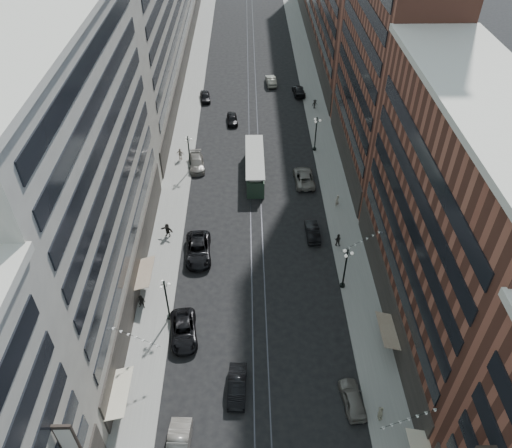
{
  "coord_description": "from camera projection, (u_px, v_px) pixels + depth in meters",
  "views": [
    {
      "loc": [
        -0.99,
        -4.96,
        40.73
      ],
      "look_at": [
        -0.15,
        37.02,
        5.0
      ],
      "focal_mm": 35.0,
      "sensor_mm": 36.0,
      "label": 1
    }
  ],
  "objects": [
    {
      "name": "pedestrian_6",
      "position": [
        180.0,
        154.0,
        73.26
      ],
      "size": [
        1.19,
        0.78,
        1.87
      ],
      "primitive_type": "imported",
      "rotation": [
        0.0,
        0.0,
        2.86
      ],
      "color": "#B9AA99",
      "rests_on": "sidewalk_west"
    },
    {
      "name": "car_10",
      "position": [
        312.0,
        231.0,
        60.69
      ],
      "size": [
        1.62,
        4.36,
        1.43
      ],
      "primitive_type": "imported",
      "rotation": [
        0.0,
        0.0,
        3.17
      ],
      "color": "black",
      "rests_on": "ground"
    },
    {
      "name": "pedestrian_4",
      "position": [
        380.0,
        413.0,
        42.33
      ],
      "size": [
        0.51,
        1.05,
        1.76
      ],
      "primitive_type": "imported",
      "rotation": [
        0.0,
        0.0,
        1.61
      ],
      "color": "beige",
      "rests_on": "sidewalk_east"
    },
    {
      "name": "sidewalk_east",
      "position": [
        319.0,
        118.0,
        83.6
      ],
      "size": [
        4.0,
        180.0,
        0.15
      ],
      "primitive_type": "cube",
      "color": "gray",
      "rests_on": "ground"
    },
    {
      "name": "lamppost_se_far",
      "position": [
        345.0,
        267.0,
        52.69
      ],
      "size": [
        1.03,
        1.14,
        5.52
      ],
      "color": "black",
      "rests_on": "sidewalk_east"
    },
    {
      "name": "pedestrian_7",
      "position": [
        338.0,
        240.0,
        59.12
      ],
      "size": [
        0.91,
        0.68,
        1.68
      ],
      "primitive_type": "imported",
      "rotation": [
        0.0,
        0.0,
        2.82
      ],
      "color": "black",
      "rests_on": "sidewalk_east"
    },
    {
      "name": "building_west_mid",
      "position": [
        75.0,
        180.0,
        45.99
      ],
      "size": [
        8.0,
        36.0,
        28.0
      ],
      "primitive_type": "cube",
      "color": "#A7A394",
      "rests_on": "ground"
    },
    {
      "name": "car_1",
      "position": [
        178.0,
        448.0,
        40.26
      ],
      "size": [
        1.96,
        5.11,
        1.66
      ],
      "primitive_type": "imported",
      "rotation": [
        0.0,
        0.0,
        -0.04
      ],
      "color": "slate",
      "rests_on": "ground"
    },
    {
      "name": "lamppost_se_mid",
      "position": [
        316.0,
        133.0,
        74.01
      ],
      "size": [
        1.03,
        1.14,
        5.52
      ],
      "color": "black",
      "rests_on": "sidewalk_east"
    },
    {
      "name": "lamppost_sw_mid",
      "position": [
        189.0,
        152.0,
        69.92
      ],
      "size": [
        1.03,
        1.14,
        5.52
      ],
      "color": "black",
      "rests_on": "sidewalk_west"
    },
    {
      "name": "car_13",
      "position": [
        232.0,
        119.0,
        82.14
      ],
      "size": [
        2.0,
        4.24,
        1.4
      ],
      "primitive_type": "imported",
      "rotation": [
        0.0,
        0.0,
        0.09
      ],
      "color": "black",
      "rests_on": "ground"
    },
    {
      "name": "rail_west",
      "position": [
        249.0,
        119.0,
        83.47
      ],
      "size": [
        0.12,
        180.0,
        0.02
      ],
      "primitive_type": "cube",
      "color": "#2D2D33",
      "rests_on": "ground"
    },
    {
      "name": "streetcar",
      "position": [
        255.0,
        166.0,
        70.13
      ],
      "size": [
        2.54,
        11.46,
        3.17
      ],
      "color": "#233829",
      "rests_on": "ground"
    },
    {
      "name": "car_2",
      "position": [
        184.0,
        331.0,
        49.24
      ],
      "size": [
        3.23,
        5.8,
        1.53
      ],
      "primitive_type": "imported",
      "rotation": [
        0.0,
        0.0,
        0.13
      ],
      "color": "black",
      "rests_on": "ground"
    },
    {
      "name": "car_9",
      "position": [
        205.0,
        97.0,
        88.32
      ],
      "size": [
        2.2,
        4.35,
        1.42
      ],
      "primitive_type": "imported",
      "rotation": [
        0.0,
        0.0,
        0.13
      ],
      "color": "black",
      "rests_on": "ground"
    },
    {
      "name": "car_11",
      "position": [
        304.0,
        177.0,
        69.27
      ],
      "size": [
        2.8,
        5.71,
        1.56
      ],
      "primitive_type": "imported",
      "rotation": [
        0.0,
        0.0,
        3.18
      ],
      "color": "gray",
      "rests_on": "ground"
    },
    {
      "name": "car_7",
      "position": [
        198.0,
        250.0,
        57.97
      ],
      "size": [
        3.26,
        6.44,
        1.75
      ],
      "primitive_type": "imported",
      "rotation": [
        0.0,
        0.0,
        0.06
      ],
      "color": "black",
      "rests_on": "ground"
    },
    {
      "name": "car_4",
      "position": [
        353.0,
        399.0,
        43.71
      ],
      "size": [
        2.16,
        4.45,
        1.46
      ],
      "primitive_type": "imported",
      "rotation": [
        0.0,
        0.0,
        3.25
      ],
      "color": "slate",
      "rests_on": "ground"
    },
    {
      "name": "pedestrian_2",
      "position": [
        142.0,
        302.0,
        51.75
      ],
      "size": [
        0.92,
        0.61,
        1.74
      ],
      "primitive_type": "imported",
      "rotation": [
        0.0,
        0.0,
        -0.18
      ],
      "color": "black",
      "rests_on": "sidewalk_west"
    },
    {
      "name": "car_5",
      "position": [
        237.0,
        386.0,
        44.61
      ],
      "size": [
        1.79,
        4.65,
        1.51
      ],
      "primitive_type": "imported",
      "rotation": [
        0.0,
        0.0,
        -0.04
      ],
      "color": "black",
      "rests_on": "ground"
    },
    {
      "name": "pedestrian_8",
      "position": [
        337.0,
        201.0,
        64.82
      ],
      "size": [
        0.76,
        0.74,
        1.76
      ],
      "primitive_type": "imported",
      "rotation": [
        0.0,
        0.0,
        3.87
      ],
      "color": "#BAAE9A",
      "rests_on": "sidewalk_east"
    },
    {
      "name": "pedestrian_5",
      "position": [
        167.0,
        230.0,
        60.34
      ],
      "size": [
        1.75,
        1.14,
        1.84
      ],
      "primitive_type": "imported",
      "rotation": [
        0.0,
        0.0,
        -0.42
      ],
      "color": "black",
      "rests_on": "sidewalk_west"
    },
    {
      "name": "rail_east",
      "position": [
        257.0,
        119.0,
        83.49
      ],
      "size": [
        0.12,
        180.0,
        0.02
      ],
      "primitive_type": "cube",
      "color": "#2D2D33",
      "rests_on": "ground"
    },
    {
      "name": "pedestrian_9",
      "position": [
        315.0,
        104.0,
        85.61
      ],
      "size": [
        1.13,
        0.79,
        1.62
      ],
      "primitive_type": "imported",
      "rotation": [
        0.0,
        0.0,
        0.38
      ],
      "color": "black",
      "rests_on": "sidewalk_east"
    },
    {
      "name": "lamppost_sw_far",
      "position": [
        167.0,
        299.0,
        49.36
      ],
      "size": [
        1.03,
        1.14,
        5.52
      ],
      "color": "black",
      "rests_on": "sidewalk_west"
    },
    {
      "name": "building_east_tower",
      "position": [
        396.0,
        17.0,
        59.47
      ],
      "size": [
        8.0,
        26.0,
        42.0
      ],
      "primitive_type": "cube",
      "color": "brown",
      "rests_on": "ground"
    },
    {
      "name": "car_8",
      "position": [
        196.0,
        163.0,
        72.06
      ],
      "size": [
        2.82,
        5.5,
        1.53
      ],
      "primitive_type": "imported",
      "rotation": [
        0.0,
        0.0,
        0.13
      ],
      "color": "#68645C",
      "rests_on": "ground"
    },
    {
      "name": "ground",
      "position": [
        254.0,
        151.0,
        75.87
      ],
      "size": [
        220.0,
        220.0,
        0.0
      ],
      "primitive_type": "plane",
      "color": "black",
      "rests_on": "ground"
    },
    {
      "name": "sidewalk_west",
      "position": [
        187.0,
        120.0,
        83.27
      ],
      "size": [
        4.0,
        180.0,
        0.15
      ],
      "primitive_type": "cube",
      "color": "gray",
      "rests_on": "ground"
    },
    {
      "name": "car_12",
      "position": [
        299.0,
        91.0,
        90.01
      ],
      "size": [
        2.31,
        5.04,
        1.43
      ],
      "primitive_type": "imported",
      "rotation": [
        0.0,
        0.0,
        3.2
      ],
      "color": "black",
      "rests_on": "ground"
    },
    {
      "name": "building_east_mid",
      "position": [
        452.0,
        227.0,
        43.99
      ],
      "size": [
        8.0,
        30.0,
        24.0
      ],
      "primitive_type": "cube",
      "color": "brown",
      "rests_on": "ground"
    },
    {
      "name": "car_14",
      "position": [
        271.0,
        81.0,
        93.19
      ],
      "size": [
        2.08,
        4.88,
        1.56
      ],
      "primitive_type": "imported",
      "rotation": [
        0.0,
        0.0,
        3.23
      ],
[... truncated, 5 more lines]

